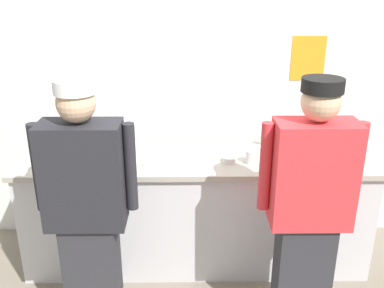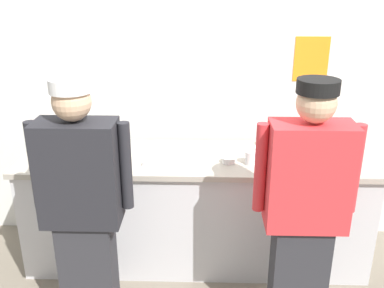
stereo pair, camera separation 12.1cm
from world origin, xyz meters
TOP-DOWN VIEW (x-y plane):
  - ground_plane at (0.00, 0.00)m, footprint 9.00×9.00m
  - wall_back at (0.00, 0.85)m, footprint 4.18×0.11m
  - prep_counter at (0.00, 0.37)m, footprint 2.67×0.70m
  - chef_near_left at (-0.67, -0.39)m, footprint 0.61×0.24m
  - chef_center at (0.65, -0.40)m, footprint 0.61×0.24m
  - plate_stack_front at (1.06, 0.43)m, footprint 0.20×0.20m
  - plate_stack_rear at (0.66, 0.29)m, footprint 0.22×0.22m
  - mixing_bowl_steel at (-0.67, 0.35)m, footprint 0.33×0.33m
  - sheet_tray at (-0.18, 0.34)m, footprint 0.43×0.36m
  - squeeze_bottle_primary at (0.57, 0.57)m, footprint 0.06×0.06m
  - squeeze_bottle_secondary at (-0.88, 0.56)m, footprint 0.06×0.06m
  - ramekin_red_sauce at (0.88, 0.24)m, footprint 0.10×0.10m
  - ramekin_orange_sauce at (0.24, 0.27)m, footprint 0.10×0.10m
  - ramekin_green_sauce at (0.47, 0.45)m, footprint 0.09×0.09m
  - deli_cup at (0.40, 0.25)m, footprint 0.09×0.09m
  - chefs_knife at (-0.98, 0.51)m, footprint 0.27×0.03m

SIDE VIEW (x-z plane):
  - ground_plane at x=0.00m, z-range 0.00..0.00m
  - prep_counter at x=0.00m, z-range 0.00..0.91m
  - chef_near_left at x=-0.67m, z-range 0.06..1.73m
  - chef_center at x=0.65m, z-range 0.06..1.74m
  - chefs_knife at x=-0.98m, z-range 0.90..0.92m
  - sheet_tray at x=-0.18m, z-range 0.90..0.93m
  - ramekin_orange_sauce at x=0.24m, z-range 0.91..0.95m
  - ramekin_red_sauce at x=0.88m, z-range 0.91..0.95m
  - ramekin_green_sauce at x=0.47m, z-range 0.91..0.96m
  - plate_stack_rear at x=0.66m, z-range 0.90..0.98m
  - plate_stack_front at x=1.06m, z-range 0.90..1.00m
  - deli_cup at x=0.40m, z-range 0.90..1.00m
  - mixing_bowl_steel at x=-0.67m, z-range 0.90..1.01m
  - squeeze_bottle_primary at x=0.57m, z-range 0.90..1.08m
  - squeeze_bottle_secondary at x=-0.88m, z-range 0.90..1.09m
  - wall_back at x=0.00m, z-range 0.00..2.84m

